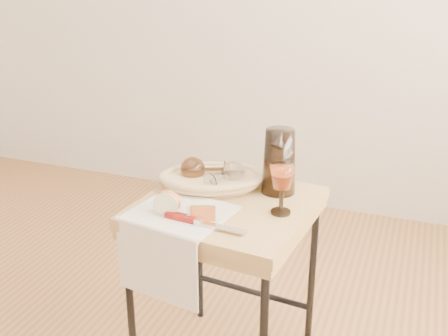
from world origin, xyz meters
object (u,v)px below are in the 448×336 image
at_px(side_table, 226,291).
at_px(goblet_lying_b, 224,176).
at_px(goblet_lying_a, 207,169).
at_px(pitcher, 279,161).
at_px(bread_basket, 213,181).
at_px(table_knife, 202,221).
at_px(tea_towel, 181,213).
at_px(wine_goblet, 282,190).
at_px(apple_half, 168,201).

relative_size(side_table, goblet_lying_b, 5.11).
xyz_separation_m(goblet_lying_a, pitcher, (0.24, 0.03, 0.05)).
xyz_separation_m(bread_basket, pitcher, (0.21, 0.04, 0.08)).
distance_m(goblet_lying_a, table_knife, 0.30).
height_order(tea_towel, wine_goblet, wine_goblet).
xyz_separation_m(goblet_lying_a, table_knife, (0.10, -0.28, -0.04)).
bearing_deg(goblet_lying_b, bread_basket, 91.74).
xyz_separation_m(side_table, tea_towel, (-0.10, -0.12, 0.33)).
height_order(pitcher, wine_goblet, pitcher).
xyz_separation_m(goblet_lying_b, pitcher, (0.17, 0.06, 0.05)).
xyz_separation_m(side_table, apple_half, (-0.13, -0.14, 0.37)).
xyz_separation_m(goblet_lying_a, wine_goblet, (0.29, -0.12, 0.02)).
relative_size(bread_basket, wine_goblet, 2.02).
bearing_deg(goblet_lying_b, goblet_lying_a, 89.92).
distance_m(side_table, wine_goblet, 0.44).
relative_size(goblet_lying_b, apple_half, 1.60).
relative_size(tea_towel, goblet_lying_b, 2.18).
bearing_deg(goblet_lying_a, wine_goblet, 134.82).
bearing_deg(goblet_lying_b, table_knife, -149.91).
xyz_separation_m(tea_towel, goblet_lying_a, (-0.01, 0.23, 0.05)).
distance_m(goblet_lying_a, pitcher, 0.24).
height_order(side_table, pitcher, pitcher).
relative_size(tea_towel, apple_half, 3.48).
height_order(apple_half, table_knife, apple_half).
bearing_deg(bread_basket, table_knife, -97.77).
height_order(goblet_lying_b, pitcher, pitcher).
bearing_deg(side_table, table_knife, -92.82).
bearing_deg(table_knife, bread_basket, 110.06).
relative_size(side_table, tea_towel, 2.34).
bearing_deg(side_table, pitcher, 45.90).
bearing_deg(wine_goblet, pitcher, 108.38).
xyz_separation_m(tea_towel, apple_half, (-0.03, -0.02, 0.04)).
bearing_deg(tea_towel, pitcher, 57.79).
xyz_separation_m(apple_half, table_knife, (0.12, -0.03, -0.03)).
height_order(side_table, apple_half, apple_half).
relative_size(bread_basket, table_knife, 1.25).
bearing_deg(table_knife, goblet_lying_a, 114.38).
height_order(bread_basket, goblet_lying_b, goblet_lying_b).
bearing_deg(side_table, apple_half, -132.38).
height_order(tea_towel, goblet_lying_a, goblet_lying_a).
bearing_deg(table_knife, wine_goblet, 45.04).
xyz_separation_m(goblet_lying_b, wine_goblet, (0.21, -0.09, 0.03)).
distance_m(bread_basket, goblet_lying_b, 0.06).
xyz_separation_m(wine_goblet, apple_half, (-0.31, -0.13, -0.03)).
distance_m(pitcher, table_knife, 0.35).
bearing_deg(tea_towel, side_table, 60.92).
height_order(goblet_lying_b, apple_half, goblet_lying_b).
xyz_separation_m(bread_basket, wine_goblet, (0.26, -0.11, 0.05)).
distance_m(tea_towel, wine_goblet, 0.30).
bearing_deg(wine_goblet, bread_basket, 157.32).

